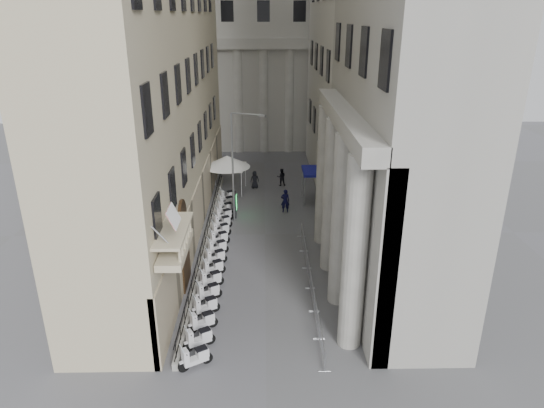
{
  "coord_description": "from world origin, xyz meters",
  "views": [
    {
      "loc": [
        -0.04,
        -14.48,
        15.78
      ],
      "look_at": [
        0.45,
        14.12,
        4.5
      ],
      "focal_mm": 32.0,
      "sensor_mm": 36.0,
      "label": 1
    }
  ],
  "objects_px": {
    "scooter_0": "(196,367)",
    "street_lamp": "(237,158)",
    "pedestrian_b": "(281,177)",
    "security_tent": "(226,161)",
    "info_kiosk": "(235,205)",
    "pedestrian_a": "(285,201)"
  },
  "relations": [
    {
      "from": "scooter_0",
      "to": "street_lamp",
      "type": "distance_m",
      "value": 18.34
    },
    {
      "from": "street_lamp",
      "to": "scooter_0",
      "type": "bearing_deg",
      "value": -71.74
    },
    {
      "from": "pedestrian_b",
      "to": "scooter_0",
      "type": "bearing_deg",
      "value": 74.59
    },
    {
      "from": "scooter_0",
      "to": "security_tent",
      "type": "bearing_deg",
      "value": -28.9
    },
    {
      "from": "pedestrian_b",
      "to": "security_tent",
      "type": "bearing_deg",
      "value": 10.08
    },
    {
      "from": "scooter_0",
      "to": "security_tent",
      "type": "height_order",
      "value": "security_tent"
    },
    {
      "from": "scooter_0",
      "to": "pedestrian_b",
      "type": "height_order",
      "value": "pedestrian_b"
    },
    {
      "from": "scooter_0",
      "to": "street_lamp",
      "type": "relative_size",
      "value": 0.17
    },
    {
      "from": "security_tent",
      "to": "scooter_0",
      "type": "bearing_deg",
      "value": -89.41
    },
    {
      "from": "info_kiosk",
      "to": "scooter_0",
      "type": "bearing_deg",
      "value": -94.43
    },
    {
      "from": "security_tent",
      "to": "street_lamp",
      "type": "relative_size",
      "value": 0.48
    },
    {
      "from": "info_kiosk",
      "to": "street_lamp",
      "type": "bearing_deg",
      "value": -73.46
    },
    {
      "from": "street_lamp",
      "to": "pedestrian_b",
      "type": "relative_size",
      "value": 5.11
    },
    {
      "from": "street_lamp",
      "to": "security_tent",
      "type": "bearing_deg",
      "value": 123.31
    },
    {
      "from": "scooter_0",
      "to": "info_kiosk",
      "type": "xyz_separation_m",
      "value": [
        0.85,
        18.52,
        1.05
      ]
    },
    {
      "from": "scooter_0",
      "to": "street_lamp",
      "type": "bearing_deg",
      "value": -33.37
    },
    {
      "from": "info_kiosk",
      "to": "pedestrian_a",
      "type": "bearing_deg",
      "value": 9.53
    },
    {
      "from": "street_lamp",
      "to": "pedestrian_a",
      "type": "distance_m",
      "value": 6.1
    },
    {
      "from": "security_tent",
      "to": "street_lamp",
      "type": "xyz_separation_m",
      "value": [
        1.44,
        -7.32,
        2.42
      ]
    },
    {
      "from": "security_tent",
      "to": "pedestrian_b",
      "type": "bearing_deg",
      "value": 14.7
    },
    {
      "from": "security_tent",
      "to": "pedestrian_b",
      "type": "xyz_separation_m",
      "value": [
        5.25,
        1.38,
        -2.04
      ]
    },
    {
      "from": "pedestrian_a",
      "to": "scooter_0",
      "type": "bearing_deg",
      "value": 76.48
    }
  ]
}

